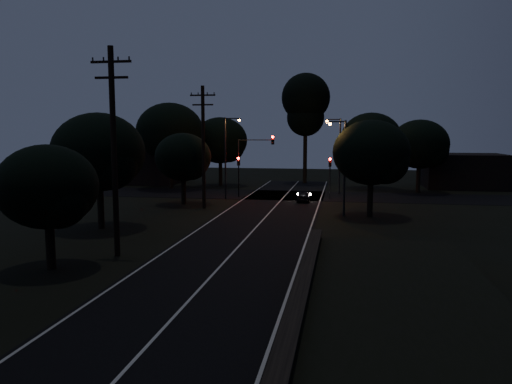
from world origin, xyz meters
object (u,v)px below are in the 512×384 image
(tall_pine, at_px, (306,104))
(streetlight_b, at_px, (338,151))
(utility_pole_far, at_px, (203,145))
(car, at_px, (303,196))
(signal_left, at_px, (239,169))
(utility_pole_mid, at_px, (114,149))
(signal_right, at_px, (330,170))
(signal_mast, at_px, (255,154))
(streetlight_a, at_px, (227,152))
(streetlight_c, at_px, (343,161))

(tall_pine, xyz_separation_m, streetlight_b, (4.31, -11.00, -5.48))
(utility_pole_far, relative_size, tall_pine, 0.75)
(streetlight_b, relative_size, car, 2.64)
(signal_left, bearing_deg, utility_pole_mid, -93.21)
(tall_pine, xyz_separation_m, car, (1.21, -17.39, -9.60))
(utility_pole_mid, xyz_separation_m, streetlight_b, (11.31, 29.00, -1.10))
(signal_right, xyz_separation_m, signal_mast, (-7.51, 0.00, 1.50))
(tall_pine, distance_m, signal_right, 17.07)
(signal_right, distance_m, signal_mast, 7.66)
(streetlight_b, bearing_deg, tall_pine, 111.38)
(streetlight_a, height_order, streetlight_c, streetlight_a)
(signal_right, xyz_separation_m, streetlight_c, (1.23, -9.99, 1.51))
(utility_pole_far, bearing_deg, signal_left, 80.06)
(streetlight_c, bearing_deg, utility_pole_far, 170.40)
(tall_pine, relative_size, streetlight_a, 1.75)
(signal_right, bearing_deg, car, -135.07)
(car, bearing_deg, streetlight_b, -118.17)
(tall_pine, height_order, car, tall_pine)
(utility_pole_mid, height_order, streetlight_a, utility_pole_mid)
(tall_pine, xyz_separation_m, signal_mast, (-3.91, -15.01, -5.78))
(signal_right, height_order, streetlight_b, streetlight_b)
(streetlight_a, relative_size, streetlight_c, 1.07)
(streetlight_b, distance_m, streetlight_c, 14.01)
(utility_pole_far, bearing_deg, streetlight_b, 46.70)
(signal_left, relative_size, streetlight_c, 0.55)
(tall_pine, height_order, signal_mast, tall_pine)
(utility_pole_far, xyz_separation_m, signal_mast, (3.09, 7.99, -1.15))
(streetlight_a, relative_size, car, 2.64)
(utility_pole_mid, distance_m, tall_pine, 40.84)
(streetlight_a, bearing_deg, signal_left, 70.41)
(utility_pole_mid, relative_size, signal_right, 2.68)
(utility_pole_far, xyz_separation_m, streetlight_c, (11.83, -2.00, -1.13))
(streetlight_b, xyz_separation_m, car, (-3.09, -6.39, -4.12))
(utility_pole_mid, distance_m, utility_pole_far, 17.00)
(streetlight_a, bearing_deg, streetlight_c, -35.69)
(signal_left, bearing_deg, streetlight_b, 22.05)
(signal_right, distance_m, car, 4.09)
(utility_pole_mid, bearing_deg, signal_right, 67.01)
(streetlight_a, height_order, streetlight_b, same)
(utility_pole_far, bearing_deg, signal_right, 37.00)
(signal_right, xyz_separation_m, car, (-2.39, -2.38, -2.32))
(utility_pole_far, height_order, tall_pine, tall_pine)
(streetlight_a, distance_m, car, 8.58)
(streetlight_a, bearing_deg, utility_pole_mid, -91.73)
(streetlight_a, xyz_separation_m, car, (7.52, -0.39, -4.12))
(utility_pole_mid, bearing_deg, streetlight_c, 51.74)
(car, bearing_deg, utility_pole_far, 31.97)
(streetlight_a, height_order, car, streetlight_a)
(signal_right, relative_size, streetlight_c, 0.55)
(utility_pole_far, height_order, streetlight_a, utility_pole_far)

